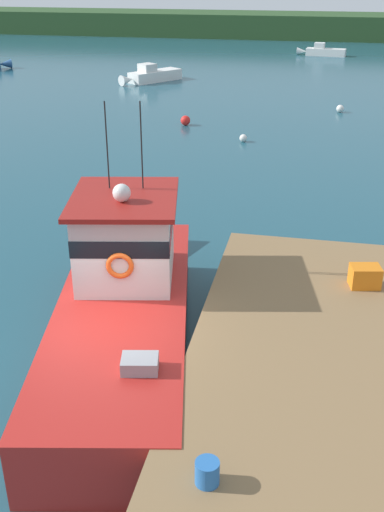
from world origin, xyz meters
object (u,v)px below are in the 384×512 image
(main_fishing_boat, at_px, (125,298))
(mooring_buoy_channel_marker, at_px, (340,109))
(bait_bucket, at_px, (207,472))
(mooring_buoy_outer, at_px, (243,138))
(moored_boat_near_channel, at_px, (151,75))
(mooring_buoy_inshore, at_px, (185,120))
(crate_single_by_cleat, at_px, (365,276))
(moored_boat_far_right, at_px, (322,51))

(main_fishing_boat, xyz_separation_m, mooring_buoy_channel_marker, (4.65, 23.52, -0.81))
(bait_bucket, distance_m, mooring_buoy_outer, 21.33)
(main_fishing_boat, bearing_deg, mooring_buoy_outer, 88.81)
(moored_boat_near_channel, height_order, mooring_buoy_inshore, moored_boat_near_channel)
(bait_bucket, bearing_deg, crate_single_by_cleat, 69.44)
(crate_single_by_cleat, distance_m, mooring_buoy_channel_marker, 22.39)
(moored_boat_near_channel, distance_m, mooring_buoy_inshore, 12.62)
(crate_single_by_cleat, distance_m, moored_boat_near_channel, 32.02)
(mooring_buoy_channel_marker, height_order, mooring_buoy_outer, mooring_buoy_channel_marker)
(moored_boat_near_channel, bearing_deg, crate_single_by_cleat, -66.90)
(mooring_buoy_channel_marker, bearing_deg, crate_single_by_cleat, -89.61)
(main_fishing_boat, xyz_separation_m, mooring_buoy_inshore, (-2.86, 18.97, -0.77))
(moored_boat_far_right, bearing_deg, main_fishing_boat, -94.17)
(mooring_buoy_inshore, bearing_deg, main_fishing_boat, -81.42)
(moored_boat_far_right, height_order, mooring_buoy_inshore, moored_boat_far_right)
(main_fishing_boat, xyz_separation_m, bait_bucket, (2.59, -4.73, 0.36))
(mooring_buoy_outer, xyz_separation_m, mooring_buoy_inshore, (-3.20, 2.53, 0.07))
(bait_bucket, xyz_separation_m, moored_boat_near_channel, (-10.35, 35.34, -0.95))
(crate_single_by_cleat, distance_m, bait_bucket, 6.30)
(moored_boat_near_channel, bearing_deg, mooring_buoy_outer, -60.24)
(main_fishing_boat, distance_m, mooring_buoy_inshore, 19.20)
(mooring_buoy_outer, bearing_deg, moored_boat_far_right, 84.19)
(moored_boat_far_right, relative_size, mooring_buoy_channel_marker, 10.73)
(crate_single_by_cleat, height_order, mooring_buoy_outer, crate_single_by_cleat)
(moored_boat_far_right, bearing_deg, crate_single_by_cleat, -88.17)
(moored_boat_far_right, relative_size, moored_boat_near_channel, 0.96)
(bait_bucket, bearing_deg, main_fishing_boat, 118.70)
(moored_boat_far_right, height_order, mooring_buoy_outer, moored_boat_far_right)
(bait_bucket, height_order, mooring_buoy_outer, bait_bucket)
(mooring_buoy_channel_marker, distance_m, mooring_buoy_inshore, 8.78)
(main_fishing_boat, distance_m, moored_boat_far_right, 46.32)
(main_fishing_boat, relative_size, moored_boat_near_channel, 2.26)
(mooring_buoy_outer, bearing_deg, crate_single_by_cleat, -73.72)
(crate_single_by_cleat, distance_m, mooring_buoy_inshore, 19.42)
(mooring_buoy_outer, bearing_deg, mooring_buoy_inshore, 141.73)
(moored_boat_near_channel, relative_size, mooring_buoy_inshore, 9.23)
(mooring_buoy_channel_marker, relative_size, mooring_buoy_outer, 1.17)
(moored_boat_near_channel, distance_m, mooring_buoy_channel_marker, 14.29)
(bait_bucket, xyz_separation_m, mooring_buoy_inshore, (-5.45, 23.70, -1.13))
(crate_single_by_cleat, height_order, moored_boat_near_channel, crate_single_by_cleat)
(moored_boat_near_channel, xyz_separation_m, mooring_buoy_outer, (8.10, -14.16, -0.25))
(moored_boat_far_right, xyz_separation_m, mooring_buoy_outer, (-3.03, -29.75, -0.20))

